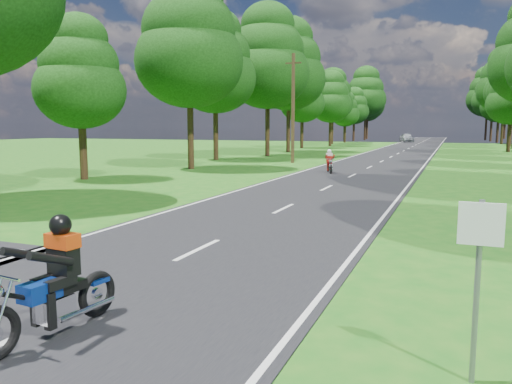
% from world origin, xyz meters
% --- Properties ---
extents(ground, '(160.00, 160.00, 0.00)m').
position_xyz_m(ground, '(0.00, 0.00, 0.00)').
color(ground, '#175B14').
rests_on(ground, ground).
extents(main_road, '(7.00, 140.00, 0.02)m').
position_xyz_m(main_road, '(0.00, 50.00, 0.01)').
color(main_road, black).
rests_on(main_road, ground).
extents(road_markings, '(7.40, 140.00, 0.01)m').
position_xyz_m(road_markings, '(-0.14, 48.13, 0.02)').
color(road_markings, silver).
rests_on(road_markings, main_road).
extents(treeline, '(40.00, 115.35, 14.78)m').
position_xyz_m(treeline, '(1.43, 60.06, 8.25)').
color(treeline, black).
rests_on(treeline, ground).
extents(telegraph_pole, '(1.20, 0.26, 8.00)m').
position_xyz_m(telegraph_pole, '(-6.00, 28.00, 4.07)').
color(telegraph_pole, '#382616').
rests_on(telegraph_pole, ground).
extents(road_sign, '(0.45, 0.07, 2.00)m').
position_xyz_m(road_sign, '(5.50, -2.01, 1.34)').
color(road_sign, slate).
rests_on(road_sign, ground).
extents(rider_near_blue, '(0.84, 1.97, 1.60)m').
position_xyz_m(rider_near_blue, '(0.42, -2.77, 0.82)').
color(rider_near_blue, navy).
rests_on(rider_near_blue, main_road).
extents(rider_far_red, '(1.08, 1.74, 1.38)m').
position_xyz_m(rider_far_red, '(-1.57, 21.16, 0.71)').
color(rider_far_red, '#A30C12').
rests_on(rider_far_red, main_road).
extents(distant_car, '(3.09, 4.74, 1.50)m').
position_xyz_m(distant_car, '(-2.40, 80.91, 0.77)').
color(distant_car, '#AFB1B6').
rests_on(distant_car, main_road).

